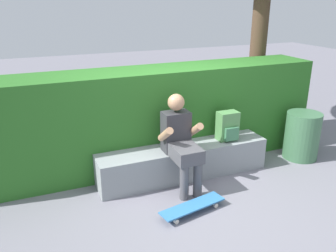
% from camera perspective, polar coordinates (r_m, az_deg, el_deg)
% --- Properties ---
extents(ground_plane, '(24.00, 24.00, 0.00)m').
position_cam_1_polar(ground_plane, '(4.51, 4.93, -10.52)').
color(ground_plane, slate).
extents(bench_main, '(2.34, 0.44, 0.44)m').
position_cam_1_polar(bench_main, '(4.75, 2.58, -5.77)').
color(bench_main, gray).
rests_on(bench_main, ground).
extents(person_skater, '(0.49, 0.62, 1.19)m').
position_cam_1_polar(person_skater, '(4.34, 2.05, -2.25)').
color(person_skater, '#333338').
rests_on(person_skater, ground).
extents(skateboard_near_person, '(0.82, 0.35, 0.09)m').
position_cam_1_polar(skateboard_near_person, '(4.08, 4.03, -12.91)').
color(skateboard_near_person, teal).
rests_on(skateboard_near_person, ground).
extents(backpack_on_bench, '(0.28, 0.23, 0.40)m').
position_cam_1_polar(backpack_on_bench, '(4.88, 9.70, -0.07)').
color(backpack_on_bench, '#51894C').
rests_on(backpack_on_bench, bench_main).
extents(hedge_row, '(5.15, 0.73, 1.39)m').
position_cam_1_polar(hedge_row, '(4.96, -3.54, 1.28)').
color(hedge_row, '#296522').
rests_on(hedge_row, ground).
extents(trash_bin, '(0.51, 0.51, 0.71)m').
position_cam_1_polar(trash_bin, '(5.61, 20.98, -1.47)').
color(trash_bin, '#3D6B47').
rests_on(trash_bin, ground).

